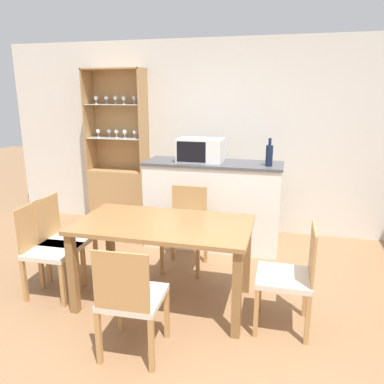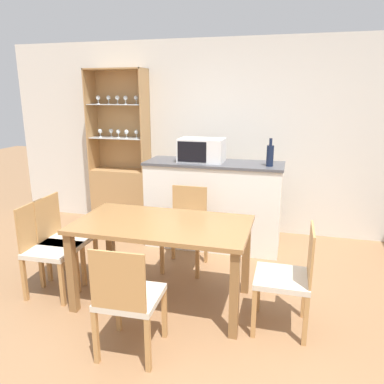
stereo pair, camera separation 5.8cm
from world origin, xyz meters
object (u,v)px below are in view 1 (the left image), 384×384
object	(u,v)px
display_cabinet	(120,182)
dining_chair_side_right_near	(290,277)
dining_chair_side_left_near	(48,249)
wine_bottle	(269,155)
dining_chair_head_near	(131,299)
dining_chair_head_far	(186,228)
dining_table	(163,234)
dining_chair_side_left_far	(64,239)
microwave	(201,150)

from	to	relation	value
display_cabinet	dining_chair_side_right_near	distance (m)	3.16
dining_chair_side_left_near	dining_chair_side_right_near	distance (m)	2.18
display_cabinet	wine_bottle	bearing A→B (deg)	-15.57
dining_chair_head_near	dining_chair_side_left_near	size ratio (longest dim) A/B	1.00
dining_chair_head_far	dining_chair_side_right_near	xyz separation A→B (m)	(1.09, -0.87, 0.00)
dining_table	dining_chair_side_right_near	size ratio (longest dim) A/B	1.74
dining_chair_side_left_far	dining_chair_side_right_near	size ratio (longest dim) A/B	1.00
dining_chair_head_far	dining_chair_side_left_far	world-z (taller)	same
dining_chair_side_left_far	dining_table	bearing A→B (deg)	82.07
dining_chair_head_near	dining_chair_side_right_near	xyz separation A→B (m)	(1.09, 0.62, 0.00)
display_cabinet	dining_chair_head_near	xyz separation A→B (m)	(1.31, -2.67, -0.16)
dining_table	dining_chair_head_far	world-z (taller)	dining_chair_head_far
dining_chair_head_far	dining_chair_head_near	size ratio (longest dim) A/B	1.00
dining_table	dining_chair_side_left_near	world-z (taller)	dining_chair_side_left_near
dining_chair_side_right_near	microwave	world-z (taller)	microwave
dining_chair_side_left_far	wine_bottle	world-z (taller)	wine_bottle
wine_bottle	microwave	bearing A→B (deg)	174.11
dining_chair_side_left_near	microwave	xyz separation A→B (m)	(1.10, 1.54, 0.75)
dining_chair_side_left_far	wine_bottle	distance (m)	2.38
dining_chair_head_near	wine_bottle	world-z (taller)	wine_bottle
dining_chair_head_far	dining_chair_head_near	distance (m)	1.49
dining_chair_side_left_near	wine_bottle	distance (m)	2.51
dining_chair_head_near	microwave	world-z (taller)	microwave
dining_chair_side_left_near	dining_chair_side_left_far	bearing A→B (deg)	177.93
dining_chair_side_left_near	wine_bottle	size ratio (longest dim) A/B	2.78
microwave	dining_table	bearing A→B (deg)	-90.35
dining_chair_side_left_near	dining_chair_side_right_near	xyz separation A→B (m)	(2.18, 0.00, 0.00)
dining_chair_head_near	dining_chair_side_left_near	xyz separation A→B (m)	(-1.09, 0.62, 0.00)
display_cabinet	dining_chair_side_left_far	distance (m)	1.82
dining_table	dining_chair_side_left_near	bearing A→B (deg)	-173.38
display_cabinet	dining_table	size ratio (longest dim) A/B	1.43
dining_chair_side_left_far	dining_chair_head_far	bearing A→B (deg)	118.16
dining_chair_head_far	wine_bottle	bearing A→B (deg)	-144.54
display_cabinet	microwave	size ratio (longest dim) A/B	4.07
microwave	wine_bottle	xyz separation A→B (m)	(0.81, -0.08, -0.01)
dining_chair_head_near	dining_chair_side_left_near	distance (m)	1.26
dining_chair_side_left_near	dining_chair_side_right_near	world-z (taller)	same
display_cabinet	dining_chair_head_near	distance (m)	2.98
dining_chair_side_right_near	dining_chair_side_left_far	bearing A→B (deg)	83.16
dining_chair_head_far	microwave	bearing A→B (deg)	-90.75
dining_table	dining_chair_side_left_far	size ratio (longest dim) A/B	1.74
dining_chair_head_far	dining_chair_head_near	world-z (taller)	same
display_cabinet	microwave	bearing A→B (deg)	-21.13
wine_bottle	display_cabinet	bearing A→B (deg)	164.43
dining_chair_head_near	microwave	bearing A→B (deg)	87.51
wine_bottle	dining_chair_head_far	bearing A→B (deg)	-144.54
dining_chair_head_near	dining_chair_side_right_near	bearing A→B (deg)	27.31
display_cabinet	dining_chair_head_far	xyz separation A→B (m)	(1.31, -1.18, -0.16)
dining_chair_side_left_far	display_cabinet	bearing A→B (deg)	-174.46
microwave	dining_chair_head_far	bearing A→B (deg)	-90.74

